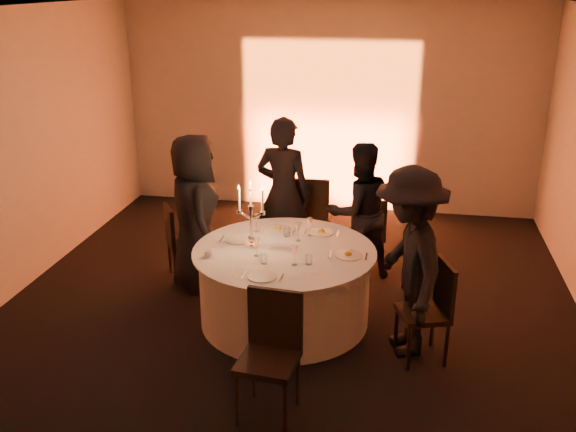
% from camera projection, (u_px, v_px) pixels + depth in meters
% --- Properties ---
extents(floor, '(7.00, 7.00, 0.00)m').
position_uv_depth(floor, '(284.00, 319.00, 6.52)').
color(floor, black).
rests_on(floor, ground).
extents(ceiling, '(7.00, 7.00, 0.00)m').
position_uv_depth(ceiling, '(284.00, 10.00, 5.47)').
color(ceiling, silver).
rests_on(ceiling, wall_back).
extents(wall_back, '(7.00, 0.00, 7.00)m').
position_uv_depth(wall_back, '(329.00, 108.00, 9.22)').
color(wall_back, beige).
rests_on(wall_back, floor).
extents(wall_front, '(7.00, 0.00, 7.00)m').
position_uv_depth(wall_front, '(135.00, 412.00, 2.77)').
color(wall_front, beige).
rests_on(wall_front, floor).
extents(uplighter_fixture, '(0.25, 0.12, 0.10)m').
position_uv_depth(uplighter_fixture, '(324.00, 210.00, 9.45)').
color(uplighter_fixture, black).
rests_on(uplighter_fixture, floor).
extents(banquet_table, '(1.80, 1.80, 0.77)m').
position_uv_depth(banquet_table, '(284.00, 285.00, 6.39)').
color(banquet_table, black).
rests_on(banquet_table, floor).
extents(chair_left, '(0.53, 0.53, 0.88)m').
position_uv_depth(chair_left, '(179.00, 238.00, 7.28)').
color(chair_left, black).
rests_on(chair_left, floor).
extents(chair_back_left, '(0.47, 0.47, 1.06)m').
position_uv_depth(chair_back_left, '(311.00, 213.00, 7.74)').
color(chair_back_left, black).
rests_on(chair_back_left, floor).
extents(chair_back_right, '(0.55, 0.55, 0.93)m').
position_uv_depth(chair_back_right, '(365.00, 233.00, 7.35)').
color(chair_back_right, black).
rests_on(chair_back_right, floor).
extents(chair_right, '(0.52, 0.52, 0.94)m').
position_uv_depth(chair_right, '(432.00, 306.00, 5.70)').
color(chair_right, black).
rests_on(chair_right, floor).
extents(chair_front, '(0.49, 0.49, 1.01)m').
position_uv_depth(chair_front, '(271.00, 347.00, 4.98)').
color(chair_front, black).
rests_on(chair_front, floor).
extents(guest_left, '(0.89, 1.01, 1.74)m').
position_uv_depth(guest_left, '(195.00, 213.00, 6.93)').
color(guest_left, black).
rests_on(guest_left, floor).
extents(guest_back_left, '(0.73, 0.55, 1.82)m').
position_uv_depth(guest_back_left, '(283.00, 194.00, 7.44)').
color(guest_back_left, black).
rests_on(guest_back_left, floor).
extents(guest_back_right, '(0.97, 0.90, 1.59)m').
position_uv_depth(guest_back_right, '(359.00, 212.00, 7.20)').
color(guest_back_right, black).
rests_on(guest_back_right, floor).
extents(guest_right, '(0.94, 1.27, 1.76)m').
position_uv_depth(guest_right, '(409.00, 263.00, 5.70)').
color(guest_right, black).
rests_on(guest_right, floor).
extents(plate_left, '(0.36, 0.27, 0.01)m').
position_uv_depth(plate_left, '(238.00, 240.00, 6.48)').
color(plate_left, silver).
rests_on(plate_left, banquet_table).
extents(plate_back_left, '(0.36, 0.28, 0.08)m').
position_uv_depth(plate_back_left, '(278.00, 229.00, 6.73)').
color(plate_back_left, silver).
rests_on(plate_back_left, banquet_table).
extents(plate_back_right, '(0.36, 0.25, 0.08)m').
position_uv_depth(plate_back_right, '(321.00, 232.00, 6.65)').
color(plate_back_right, silver).
rests_on(plate_back_right, banquet_table).
extents(plate_right, '(0.36, 0.26, 0.08)m').
position_uv_depth(plate_right, '(348.00, 254.00, 6.11)').
color(plate_right, silver).
rests_on(plate_right, banquet_table).
extents(plate_front, '(0.35, 0.26, 0.01)m').
position_uv_depth(plate_front, '(262.00, 276.00, 5.68)').
color(plate_front, silver).
rests_on(plate_front, banquet_table).
extents(coffee_cup, '(0.11, 0.11, 0.07)m').
position_uv_depth(coffee_cup, '(208.00, 254.00, 6.08)').
color(coffee_cup, silver).
rests_on(coffee_cup, banquet_table).
extents(candelabra, '(0.29, 0.14, 0.68)m').
position_uv_depth(candelabra, '(251.00, 223.00, 6.26)').
color(candelabra, silver).
rests_on(candelabra, banquet_table).
extents(wine_glass_a, '(0.07, 0.07, 0.19)m').
position_uv_depth(wine_glass_a, '(257.00, 243.00, 6.07)').
color(wine_glass_a, silver).
rests_on(wine_glass_a, banquet_table).
extents(wine_glass_b, '(0.07, 0.07, 0.19)m').
position_uv_depth(wine_glass_b, '(298.00, 228.00, 6.42)').
color(wine_glass_b, silver).
rests_on(wine_glass_b, banquet_table).
extents(wine_glass_c, '(0.07, 0.07, 0.19)m').
position_uv_depth(wine_glass_c, '(257.00, 219.00, 6.66)').
color(wine_glass_c, silver).
rests_on(wine_glass_c, banquet_table).
extents(wine_glass_d, '(0.07, 0.07, 0.19)m').
position_uv_depth(wine_glass_d, '(310.00, 223.00, 6.55)').
color(wine_glass_d, silver).
rests_on(wine_glass_d, banquet_table).
extents(wine_glass_e, '(0.07, 0.07, 0.19)m').
position_uv_depth(wine_glass_e, '(295.00, 251.00, 5.87)').
color(wine_glass_e, silver).
rests_on(wine_glass_e, banquet_table).
extents(tumbler_a, '(0.07, 0.07, 0.09)m').
position_uv_depth(tumbler_a, '(287.00, 232.00, 6.57)').
color(tumbler_a, silver).
rests_on(tumbler_a, banquet_table).
extents(tumbler_b, '(0.07, 0.07, 0.09)m').
position_uv_depth(tumbler_b, '(264.00, 259.00, 5.94)').
color(tumbler_b, silver).
rests_on(tumbler_b, banquet_table).
extents(tumbler_c, '(0.07, 0.07, 0.09)m').
position_uv_depth(tumbler_c, '(309.00, 260.00, 5.92)').
color(tumbler_c, silver).
rests_on(tumbler_c, banquet_table).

